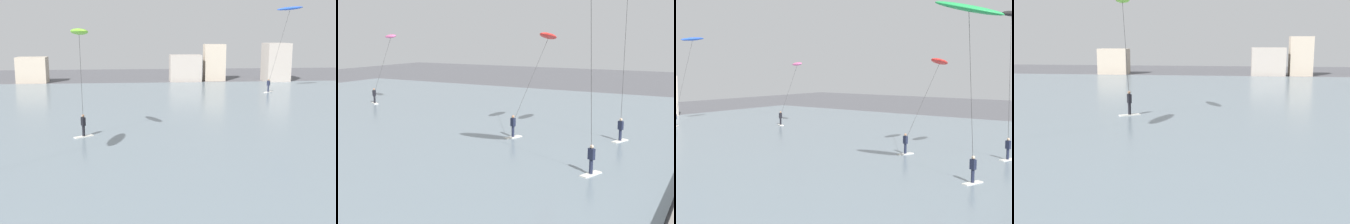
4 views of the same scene
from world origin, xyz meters
The scene contains 4 objects.
water_bay centered at (0.00, 31.24, 0.05)m, with size 84.00×52.00×0.10m, color slate.
far_shore_buildings centered at (5.93, 58.90, 2.44)m, with size 40.35×4.70×5.76m.
kitesurfer_lime centered at (-6.65, 24.50, 6.71)m, with size 1.92×3.75×7.76m.
kitesurfer_blue centered at (15.13, 44.90, 9.33)m, with size 4.09×2.93×10.41m.
Camera 1 is at (-3.38, -3.40, 7.62)m, focal length 44.47 mm.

